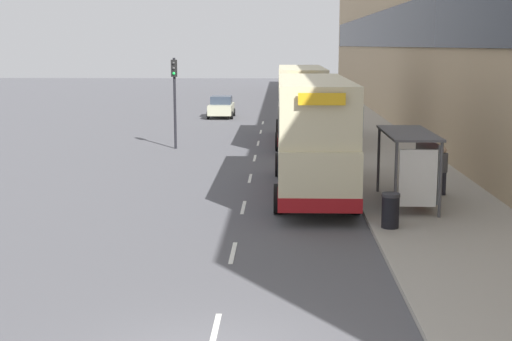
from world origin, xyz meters
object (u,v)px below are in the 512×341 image
object	(u,v)px
bus_shelter	(415,155)
pedestrian_1	(423,172)
double_decker_bus_near	(313,134)
double_decker_bus_ahead	(301,103)
litter_bin	(390,210)
car_0	(221,107)
traffic_light_far_kerb	(174,88)
pedestrian_at_shelter	(443,170)

from	to	relation	value
bus_shelter	pedestrian_1	world-z (taller)	bus_shelter
double_decker_bus_near	double_decker_bus_ahead	bearing A→B (deg)	90.22
double_decker_bus_ahead	double_decker_bus_near	bearing A→B (deg)	-89.78
double_decker_bus_near	litter_bin	xyz separation A→B (m)	(2.08, -5.55, -1.61)
car_0	litter_bin	world-z (taller)	car_0
double_decker_bus_near	double_decker_bus_ahead	size ratio (longest dim) A/B	1.01
pedestrian_1	car_0	bearing A→B (deg)	108.38
car_0	traffic_light_far_kerb	bearing A→B (deg)	86.32
double_decker_bus_near	traffic_light_far_kerb	world-z (taller)	traffic_light_far_kerb
double_decker_bus_near	traffic_light_far_kerb	bearing A→B (deg)	120.56
car_0	litter_bin	distance (m)	35.03
car_0	litter_bin	xyz separation A→B (m)	(7.86, -34.14, -0.16)
car_0	pedestrian_1	xyz separation A→B (m)	(9.74, -29.31, 0.15)
litter_bin	pedestrian_at_shelter	bearing A→B (deg)	61.84
double_decker_bus_near	pedestrian_at_shelter	world-z (taller)	double_decker_bus_near
double_decker_bus_ahead	pedestrian_1	xyz separation A→B (m)	(4.01, -14.95, -1.31)
litter_bin	pedestrian_1	bearing A→B (deg)	68.76
pedestrian_1	traffic_light_far_kerb	distance (m)	16.59
pedestrian_at_shelter	traffic_light_far_kerb	xyz separation A→B (m)	(-11.56, 12.32, 2.24)
bus_shelter	double_decker_bus_near	world-z (taller)	double_decker_bus_near
car_0	pedestrian_1	world-z (taller)	pedestrian_1
bus_shelter	double_decker_bus_near	size ratio (longest dim) A/B	0.40
bus_shelter	pedestrian_at_shelter	world-z (taller)	bus_shelter
pedestrian_1	litter_bin	world-z (taller)	pedestrian_1
pedestrian_1	double_decker_bus_ahead	bearing A→B (deg)	105.01
bus_shelter	traffic_light_far_kerb	size ratio (longest dim) A/B	0.86
double_decker_bus_near	pedestrian_1	xyz separation A→B (m)	(3.95, -0.71, -1.31)
double_decker_bus_near	litter_bin	distance (m)	6.14
bus_shelter	litter_bin	size ratio (longest dim) A/B	4.00
car_0	bus_shelter	bearing A→B (deg)	106.26
double_decker_bus_ahead	litter_bin	xyz separation A→B (m)	(2.13, -19.79, -1.61)
pedestrian_at_shelter	pedestrian_1	world-z (taller)	pedestrian_at_shelter
double_decker_bus_ahead	pedestrian_1	distance (m)	15.54
pedestrian_at_shelter	double_decker_bus_ahead	bearing A→B (deg)	107.64
bus_shelter	car_0	size ratio (longest dim) A/B	1.03
car_0	pedestrian_at_shelter	xyz separation A→B (m)	(10.47, -29.26, 0.21)
litter_bin	double_decker_bus_near	bearing A→B (deg)	110.51
bus_shelter	double_decker_bus_near	distance (m)	4.18
traffic_light_far_kerb	pedestrian_at_shelter	bearing A→B (deg)	-46.81
bus_shelter	litter_bin	bearing A→B (deg)	-112.08
car_0	pedestrian_1	distance (m)	30.88
double_decker_bus_ahead	pedestrian_1	bearing A→B (deg)	-74.99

